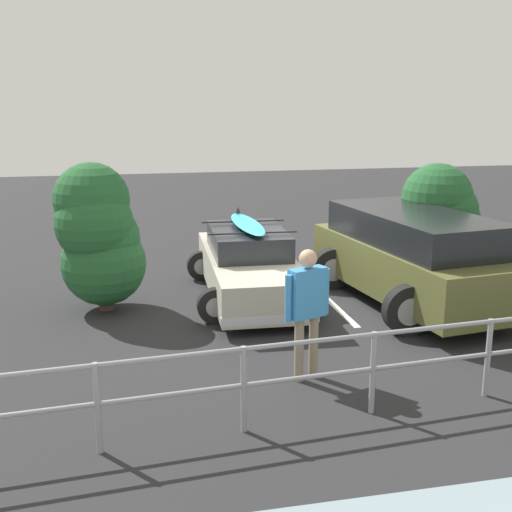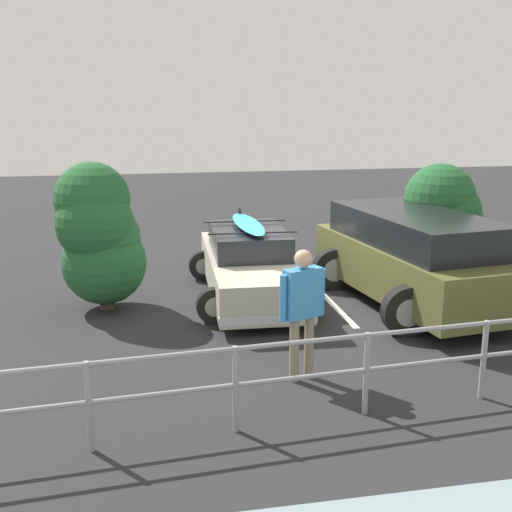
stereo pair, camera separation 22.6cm
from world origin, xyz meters
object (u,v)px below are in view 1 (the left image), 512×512
(bush_near_left, at_px, (99,235))
(bush_near_right, at_px, (444,221))
(person_bystander, at_px, (307,303))
(sedan_car, at_px, (249,265))
(suv_car, at_px, (412,256))

(bush_near_left, distance_m, bush_near_right, 6.82)
(person_bystander, height_order, bush_near_right, bush_near_right)
(sedan_car, distance_m, suv_car, 3.02)
(suv_car, height_order, bush_near_right, bush_near_right)
(person_bystander, bearing_deg, bush_near_right, -135.57)
(person_bystander, xyz_separation_m, bush_near_right, (-4.06, -3.98, 0.20))
(sedan_car, distance_m, bush_near_left, 2.84)
(sedan_car, relative_size, bush_near_left, 1.68)
(bush_near_left, bearing_deg, sedan_car, -174.83)
(sedan_car, bearing_deg, bush_near_right, -177.42)
(bush_near_left, bearing_deg, person_bystander, 127.61)
(bush_near_left, bearing_deg, bush_near_right, -176.38)
(sedan_car, xyz_separation_m, suv_car, (-2.83, 1.03, 0.28))
(suv_car, relative_size, bush_near_right, 1.97)
(sedan_car, relative_size, person_bystander, 2.48)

